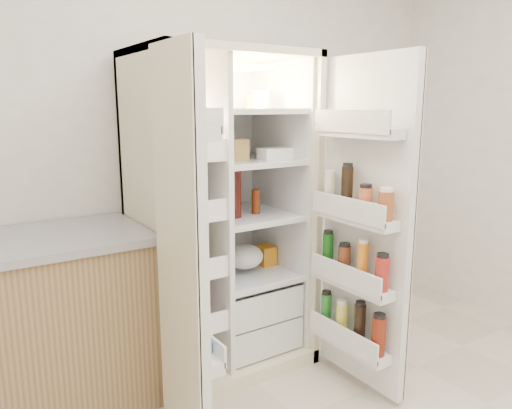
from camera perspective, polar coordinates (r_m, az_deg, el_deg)
wall_back at (r=3.08m, az=-7.56°, el=8.49°), size 4.00×0.02×2.70m
refrigerator at (r=2.87m, az=-4.32°, el=-3.96°), size 0.93×0.70×1.80m
freezer_door at (r=2.08m, az=-8.66°, el=-5.79°), size 0.15×0.40×1.72m
fridge_door at (r=2.57m, az=12.50°, el=-3.19°), size 0.17×0.58×1.72m
kitchen_counter at (r=2.65m, az=-26.16°, el=-13.20°), size 1.24×0.66×0.90m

